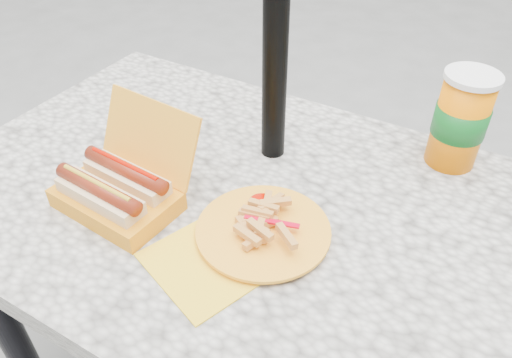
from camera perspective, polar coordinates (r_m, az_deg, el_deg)
The scene contains 4 objects.
picnic_table at distance 1.06m, azimuth -2.40°, elevation -6.02°, with size 1.20×0.80×0.75m.
hotdog_box at distance 0.96m, azimuth -15.48°, elevation -1.10°, with size 0.24×0.22×0.17m.
fries_plate at distance 0.89m, azimuth 0.32°, elevation -5.99°, with size 0.29×0.34×0.05m.
soda_cup at distance 1.09m, azimuth 22.33°, elevation 6.27°, with size 0.11×0.11×0.20m.
Camera 1 is at (0.41, -0.62, 1.39)m, focal length 35.00 mm.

